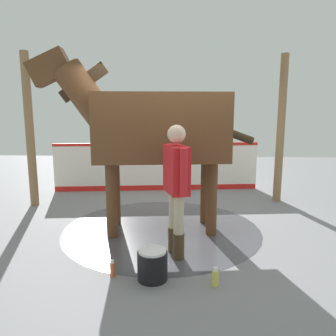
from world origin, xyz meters
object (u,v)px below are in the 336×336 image
(handler, at_px, (176,182))
(bottle_spray, at_px, (113,269))
(horse, at_px, (153,127))
(bottle_shampoo, at_px, (215,277))
(wash_bucket, at_px, (152,265))

(handler, xyz_separation_m, bottle_spray, (-0.70, -0.60, -0.88))
(horse, bearing_deg, bottle_shampoo, 109.90)
(handler, xyz_separation_m, wash_bucket, (-0.25, -0.63, -0.80))
(wash_bucket, bearing_deg, horse, 94.60)
(horse, relative_size, wash_bucket, 9.50)
(handler, relative_size, wash_bucket, 4.80)
(horse, xyz_separation_m, wash_bucket, (0.12, -1.54, -1.44))
(handler, bearing_deg, bottle_shampoo, -77.24)
(handler, xyz_separation_m, bottle_shampoo, (0.44, -0.74, -0.87))
(bottle_shampoo, height_order, bottle_spray, bottle_shampoo)
(handler, bearing_deg, wash_bucket, -128.96)
(handler, relative_size, bottle_shampoo, 8.12)
(handler, bearing_deg, bottle_spray, -157.22)
(horse, distance_m, handler, 1.17)
(bottle_spray, bearing_deg, handler, 40.50)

